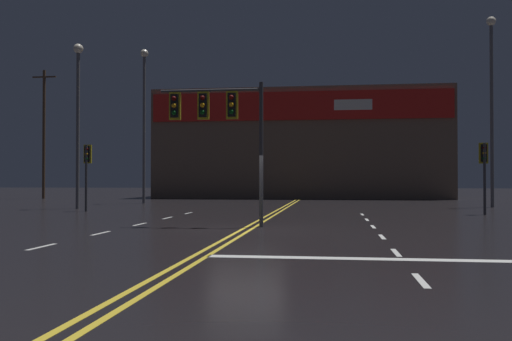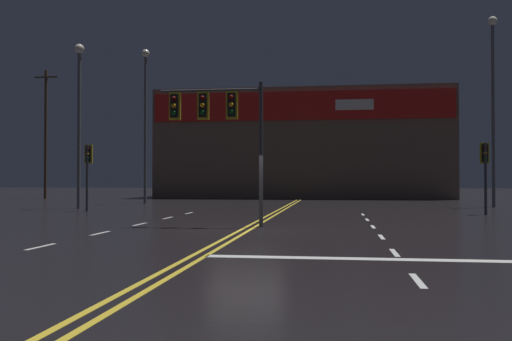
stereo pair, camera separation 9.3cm
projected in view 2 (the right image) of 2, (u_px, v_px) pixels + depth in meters
ground_plane at (245, 230)px, 18.76m from camera, size 200.00×200.00×0.00m
road_markings at (263, 233)px, 17.59m from camera, size 12.64×60.00×0.01m
traffic_signal_median at (216, 115)px, 20.17m from camera, size 3.70×0.36×5.08m
traffic_signal_corner_northeast at (485, 162)px, 26.99m from camera, size 0.42×0.36×3.42m
traffic_signal_corner_northwest at (88, 162)px, 29.95m from camera, size 0.42×0.36×3.51m
streetlight_near_right at (493, 89)px, 34.41m from camera, size 0.56×0.56×11.57m
streetlight_far_left at (79, 103)px, 32.84m from camera, size 0.56×0.56×9.51m
streetlight_far_median at (145, 107)px, 40.33m from camera, size 0.56×0.56×10.92m
building_backdrop at (303, 146)px, 53.92m from camera, size 26.36×10.23×9.75m
utility_pole_row at (292, 130)px, 47.70m from camera, size 46.68×0.26×11.44m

